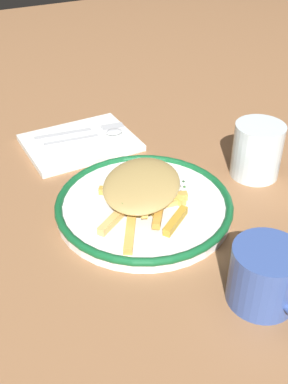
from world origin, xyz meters
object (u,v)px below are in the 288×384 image
Objects in this scene: napkin at (80,143)px; water_glass at (257,150)px; fries_heap at (141,190)px; plate at (144,205)px; coffee_mug at (265,276)px; fork at (81,132)px; spoon at (97,135)px.

napkin is 0.33m from water_glass.
fries_heap is 0.22m from water_glass.
coffee_mug reaches higher than plate.
water_glass is at bearing 143.41° from coffee_mug.
coffee_mug reaches higher than fries_heap.
plate is at bearing -168.11° from coffee_mug.
water_glass reaches higher than fork.
plate is at bearing -88.03° from water_glass.
fries_heap is 2.13× the size of water_glass.
fork is 1.16× the size of spoon.
water_glass is (-0.00, 0.22, 0.01)m from fries_heap.
fork is at bearing 179.36° from fries_heap.
coffee_mug is (0.22, 0.05, 0.03)m from plate.
water_glass is at bearing 40.74° from spoon.
plate is at bearing 0.11° from fork.
spoon is 0.30m from water_glass.
water_glass reaches higher than spoon.
spoon is at bearing -176.88° from coffee_mug.
napkin is at bearing -177.00° from plate.
fork is (-0.26, 0.00, -0.03)m from fries_heap.
napkin is (-0.24, -0.01, -0.01)m from plate.
plate is 0.24m from napkin.
fork is (-0.27, -0.00, 0.00)m from plate.
fries_heap is 0.24m from napkin.
spoon is (0.03, 0.02, 0.00)m from fork.
spoon is at bearing 36.19° from fork.
plate reaches higher than fork.
napkin is 0.03m from fork.
spoon is (-0.24, 0.02, 0.00)m from plate.
napkin is 1.32× the size of spoon.
water_glass reaches higher than plate.
plate is 0.23m from coffee_mug.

